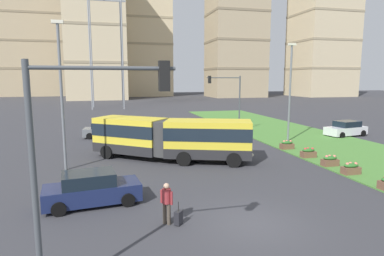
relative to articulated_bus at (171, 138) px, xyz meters
name	(u,v)px	position (x,y,z in m)	size (l,w,h in m)	color
ground_plane	(254,224)	(1.33, -11.49, -1.65)	(260.00, 260.00, 0.00)	#38383D
grass_median	(352,153)	(14.49, -1.49, -1.61)	(10.00, 70.00, 0.08)	#4C8438
articulated_bus	(171,138)	(0.00, 0.00, 0.00)	(11.37, 7.81, 3.00)	yellow
car_navy_sedan	(92,189)	(-5.21, -7.64, -0.90)	(4.59, 2.45, 1.58)	#19234C
car_grey_wagon	(106,130)	(-4.71, 10.73, -0.90)	(4.57, 2.41, 1.58)	slate
car_white_van	(346,129)	(19.53, 5.45, -0.90)	(4.64, 2.61, 1.58)	silver
pedestrian_crossing	(167,201)	(-2.14, -10.61, -0.65)	(0.46, 0.42, 1.74)	#4C4238
rolling_suitcase	(178,218)	(-1.69, -10.81, -1.34)	(0.42, 0.43, 0.97)	#232328
flower_planter_1	(351,168)	(10.09, -6.60, -1.23)	(1.10, 0.56, 0.74)	brown
flower_planter_2	(330,161)	(10.09, -4.61, -1.23)	(1.10, 0.56, 0.74)	brown
flower_planter_3	(308,153)	(10.09, -2.12, -1.23)	(1.10, 0.56, 0.74)	brown
flower_planter_4	(287,145)	(10.09, 0.95, -1.23)	(1.10, 0.56, 0.74)	brown
traffic_light_near_left	(80,140)	(-5.01, -14.49, 2.70)	(3.74, 0.28, 6.38)	#474C51
traffic_light_far_right	(229,94)	(8.47, 10.51, 2.61)	(3.86, 0.28, 6.22)	#474C51
streetlight_left	(61,90)	(-7.17, -1.00, 3.53)	(0.70, 0.28, 9.48)	slate
streetlight_median	(290,89)	(11.99, 4.04, 3.34)	(0.70, 0.28, 9.10)	slate
apartment_tower_west	(34,30)	(-28.67, 102.97, 20.79)	(21.42, 14.90, 44.84)	tan
apartment_tower_westcentre	(96,29)	(-7.24, 78.31, 18.35)	(16.62, 17.76, 39.98)	beige
apartment_tower_centre	(146,22)	(9.01, 94.68, 23.68)	(15.92, 18.03, 50.63)	beige
apartment_tower_eastcentre	(236,15)	(36.20, 78.93, 24.52)	(17.23, 14.59, 52.30)	tan
apartment_tower_east	(323,29)	(66.60, 76.61, 20.77)	(18.16, 16.99, 44.81)	beige
transmission_pylon	(105,19)	(-4.45, 45.26, 15.81)	(9.00, 6.24, 32.07)	gray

